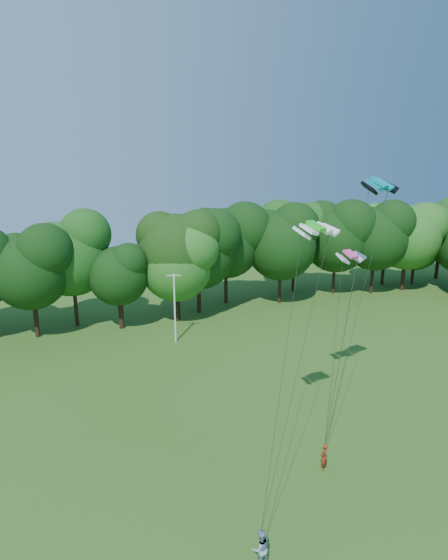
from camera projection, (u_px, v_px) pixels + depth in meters
name	position (u px, v px, depth m)	size (l,w,h in m)	color
utility_pole	(175.00, 307.00, 42.82)	(1.35, 0.57, 7.05)	silver
kite_flyer_left	(324.00, 457.00, 25.24)	(0.60, 0.40, 1.66)	#9B2A14
kite_flyer_right	(260.00, 548.00, 19.19)	(0.85, 0.66, 1.75)	#87A0BB
kite_teal	(379.00, 182.00, 25.98)	(2.75, 1.71, 0.64)	#0597A5
kite_green	(316.00, 226.00, 22.57)	(2.57, 1.44, 0.47)	#21D620
kite_pink	(351.00, 254.00, 29.68)	(2.06, 1.05, 0.49)	#F74492
tree_back_center	(176.00, 247.00, 47.86)	(9.36, 9.36, 13.61)	black
tree_back_east	(387.00, 224.00, 62.33)	(9.90, 9.90, 14.40)	#381F16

